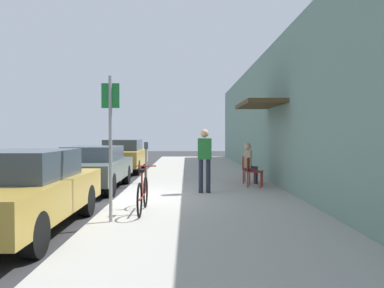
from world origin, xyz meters
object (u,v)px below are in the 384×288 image
(parked_car_1, at_px, (93,167))
(bicycle_0, at_px, (143,194))
(pedestrian_standing, at_px, (205,155))
(cafe_chair_0, at_px, (252,170))
(cafe_chair_1, at_px, (248,167))
(parking_meter, at_px, (146,159))
(parked_car_2, at_px, (123,155))
(seated_patron_1, at_px, (249,162))
(street_sign, at_px, (110,137))
(parked_car_0, at_px, (20,190))

(parked_car_1, bearing_deg, bicycle_0, -64.22)
(bicycle_0, distance_m, pedestrian_standing, 2.97)
(cafe_chair_0, bearing_deg, cafe_chair_1, 90.01)
(parking_meter, bearing_deg, parked_car_1, -157.94)
(parked_car_2, relative_size, parking_meter, 3.33)
(parked_car_1, xyz_separation_m, seated_patron_1, (4.87, 0.52, 0.12))
(pedestrian_standing, bearing_deg, cafe_chair_1, 54.40)
(seated_patron_1, bearing_deg, parked_car_1, -173.90)
(cafe_chair_0, height_order, seated_patron_1, seated_patron_1)
(street_sign, bearing_deg, parked_car_1, 106.89)
(parked_car_0, relative_size, seated_patron_1, 3.41)
(bicycle_0, bearing_deg, cafe_chair_0, 52.50)
(street_sign, bearing_deg, pedestrian_standing, 61.73)
(cafe_chair_0, bearing_deg, parked_car_2, 129.19)
(cafe_chair_0, xyz_separation_m, seated_patron_1, (0.06, 0.91, 0.19))
(parked_car_1, height_order, parking_meter, parking_meter)
(seated_patron_1, bearing_deg, street_sign, -121.69)
(cafe_chair_0, xyz_separation_m, cafe_chair_1, (-0.00, 0.93, 0.00))
(parked_car_1, height_order, parked_car_2, parked_car_2)
(cafe_chair_1, xyz_separation_m, seated_patron_1, (0.06, -0.02, 0.19))
(cafe_chair_0, bearing_deg, parked_car_1, 175.38)
(parked_car_2, xyz_separation_m, pedestrian_standing, (3.33, -7.04, 0.37))
(parked_car_2, bearing_deg, cafe_chair_0, -50.81)
(street_sign, distance_m, cafe_chair_1, 6.48)
(cafe_chair_0, distance_m, pedestrian_standing, 1.93)
(seated_patron_1, xyz_separation_m, pedestrian_standing, (-1.54, -2.05, 0.30))
(parked_car_0, height_order, parked_car_2, parked_car_2)
(parked_car_1, relative_size, seated_patron_1, 3.41)
(parked_car_2, height_order, seated_patron_1, parked_car_2)
(parked_car_1, bearing_deg, pedestrian_standing, -24.63)
(seated_patron_1, bearing_deg, parked_car_0, -130.37)
(parked_car_1, xyz_separation_m, parking_meter, (1.55, 0.63, 0.19))
(street_sign, distance_m, bicycle_0, 1.51)
(pedestrian_standing, bearing_deg, cafe_chair_0, 37.61)
(parked_car_0, relative_size, cafe_chair_1, 5.06)
(cafe_chair_0, bearing_deg, parked_car_0, -134.96)
(parked_car_2, distance_m, cafe_chair_1, 6.92)
(parked_car_2, xyz_separation_m, street_sign, (1.50, -10.45, 0.89))
(street_sign, bearing_deg, parked_car_0, -169.83)
(parking_meter, height_order, seated_patron_1, parking_meter)
(street_sign, xyz_separation_m, cafe_chair_0, (3.31, 4.55, -1.02))
(parked_car_1, height_order, pedestrian_standing, pedestrian_standing)
(parked_car_2, height_order, bicycle_0, parked_car_2)
(parked_car_0, height_order, parked_car_1, parked_car_0)
(parked_car_0, height_order, bicycle_0, parked_car_0)
(cafe_chair_0, bearing_deg, parking_meter, 162.69)
(cafe_chair_0, bearing_deg, bicycle_0, -127.50)
(parked_car_0, bearing_deg, parked_car_1, 90.00)
(bicycle_0, bearing_deg, cafe_chair_1, 58.46)
(parking_meter, relative_size, cafe_chair_1, 1.52)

